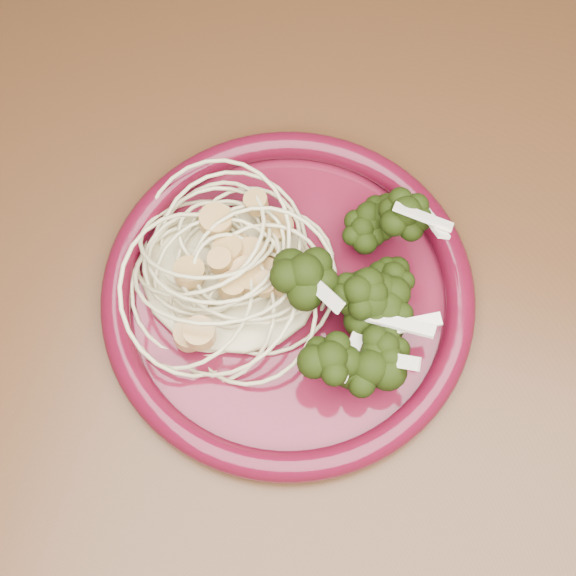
# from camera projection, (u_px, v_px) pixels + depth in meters

# --- Properties ---
(dining_table) EXTENTS (1.20, 0.80, 0.75)m
(dining_table) POSITION_uv_depth(u_px,v_px,m) (247.00, 375.00, 0.62)
(dining_table) COLOR #472814
(dining_table) RESTS_ON ground
(dinner_plate) EXTENTS (0.26, 0.26, 0.02)m
(dinner_plate) POSITION_uv_depth(u_px,v_px,m) (288.00, 294.00, 0.53)
(dinner_plate) COLOR #4F0D1D
(dinner_plate) RESTS_ON dining_table
(spaghetti_pile) EXTENTS (0.12, 0.11, 0.03)m
(spaghetti_pile) POSITION_uv_depth(u_px,v_px,m) (230.00, 273.00, 0.53)
(spaghetti_pile) COLOR #C7BF8E
(spaghetti_pile) RESTS_ON dinner_plate
(scallop_cluster) EXTENTS (0.11, 0.11, 0.04)m
(scallop_cluster) POSITION_uv_depth(u_px,v_px,m) (227.00, 253.00, 0.50)
(scallop_cluster) COLOR tan
(scallop_cluster) RESTS_ON spaghetti_pile
(broccoli_pile) EXTENTS (0.08, 0.14, 0.05)m
(broccoli_pile) POSITION_uv_depth(u_px,v_px,m) (361.00, 302.00, 0.51)
(broccoli_pile) COLOR black
(broccoli_pile) RESTS_ON dinner_plate
(onion_garnish) EXTENTS (0.06, 0.09, 0.04)m
(onion_garnish) POSITION_uv_depth(u_px,v_px,m) (365.00, 285.00, 0.48)
(onion_garnish) COLOR silver
(onion_garnish) RESTS_ON broccoli_pile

